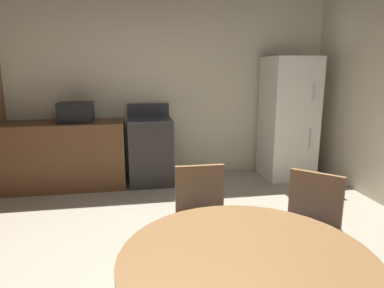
{
  "coord_description": "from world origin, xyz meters",
  "views": [
    {
      "loc": [
        -0.3,
        -2.19,
        1.59
      ],
      "look_at": [
        0.26,
        0.98,
        0.88
      ],
      "focal_mm": 31.83,
      "sensor_mm": 36.0,
      "label": 1
    }
  ],
  "objects": [
    {
      "name": "chair_northeast",
      "position": [
        0.9,
        -0.14,
        0.5
      ],
      "size": [
        0.57,
        0.57,
        0.87
      ],
      "rotation": [
        0.0,
        0.0,
        3.93
      ],
      "color": "olive",
      "rests_on": "ground"
    },
    {
      "name": "refrigerator",
      "position": [
        1.94,
        2.44,
        0.88
      ],
      "size": [
        0.68,
        0.68,
        1.76
      ],
      "color": "white",
      "rests_on": "ground"
    },
    {
      "name": "wall_back",
      "position": [
        0.0,
        2.89,
        1.35
      ],
      "size": [
        5.51,
        0.12,
        2.7
      ],
      "primitive_type": "cube",
      "color": "beige",
      "rests_on": "ground"
    },
    {
      "name": "dining_table",
      "position": [
        0.19,
        -0.86,
        0.6
      ],
      "size": [
        1.18,
        1.18,
        0.76
      ],
      "color": "olive",
      "rests_on": "ground"
    },
    {
      "name": "kitchen_counter",
      "position": [
        -1.44,
        2.49,
        0.45
      ],
      "size": [
        2.03,
        0.6,
        0.9
      ],
      "primitive_type": "cube",
      "color": "brown",
      "rests_on": "ground"
    },
    {
      "name": "oven_range",
      "position": [
        -0.07,
        2.49,
        0.47
      ],
      "size": [
        0.6,
        0.6,
        1.1
      ],
      "color": "#2D2B28",
      "rests_on": "ground"
    },
    {
      "name": "microwave",
      "position": [
        -1.04,
        2.49,
        1.03
      ],
      "size": [
        0.44,
        0.32,
        0.26
      ],
      "primitive_type": "cube",
      "color": "black",
      "rests_on": "kitchen_counter"
    },
    {
      "name": "chair_north",
      "position": [
        0.19,
        0.15,
        0.5
      ],
      "size": [
        0.4,
        0.4,
        0.87
      ],
      "rotation": [
        0.0,
        0.0,
        4.71
      ],
      "color": "olive",
      "rests_on": "ground"
    }
  ]
}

